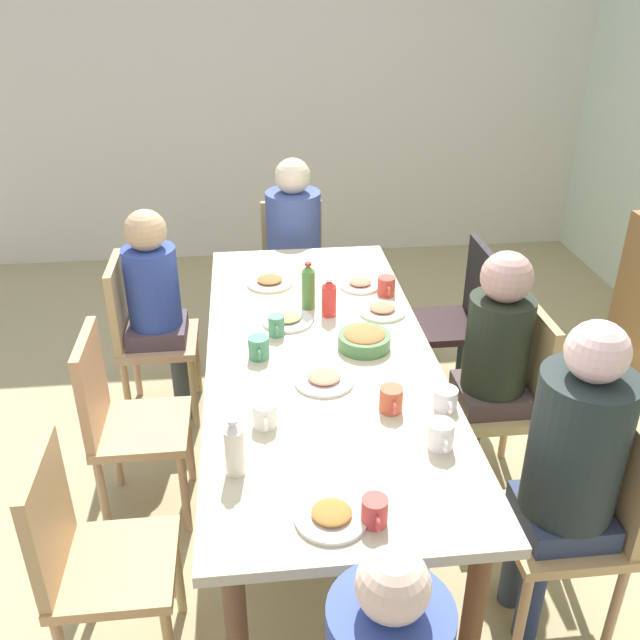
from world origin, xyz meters
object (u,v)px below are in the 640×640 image
(dining_table, at_px, (320,367))
(cup_4, at_px, (259,348))
(cup_5, at_px, (391,400))
(chair_7, at_px, (459,314))
(plate_1, at_px, (287,319))
(chair_2, at_px, (293,265))
(chair_5, at_px, (142,330))
(cup_3, at_px, (265,415))
(plate_4, at_px, (332,516))
(plate_2, at_px, (360,284))
(cup_6, at_px, (441,435))
(chair_6, at_px, (508,391))
(chair_0, at_px, (584,512))
(plate_3, at_px, (324,379))
(cup_2, at_px, (446,399))
(cup_0, at_px, (386,286))
(cup_7, at_px, (276,326))
(bottle_0, at_px, (308,287))
(bottle_1, at_px, (234,448))
(cup_1, at_px, (375,512))
(person_6, at_px, (494,354))
(person_5, at_px, (156,298))
(person_2, at_px, (294,237))
(plate_5, at_px, (382,310))
(bowl_0, at_px, (364,339))
(chair_1, at_px, (121,416))
(plate_0, at_px, (270,282))
(bottle_2, at_px, (329,298))
(chair_4, at_px, (88,553))
(person_0, at_px, (572,458))

(dining_table, bearing_deg, cup_4, -85.54)
(cup_5, bearing_deg, chair_7, 152.22)
(plate_1, xyz_separation_m, cup_5, (0.73, 0.33, 0.03))
(chair_2, distance_m, chair_5, 1.14)
(plate_1, distance_m, cup_5, 0.80)
(cup_3, xyz_separation_m, cup_5, (-0.04, 0.46, 0.00))
(plate_1, bearing_deg, plate_4, 2.03)
(plate_2, height_order, cup_6, cup_6)
(chair_6, bearing_deg, chair_0, 0.00)
(plate_2, bearing_deg, cup_3, -25.17)
(plate_3, bearing_deg, cup_2, 62.71)
(cup_2, bearing_deg, chair_6, 135.97)
(chair_6, relative_size, cup_0, 7.42)
(plate_1, height_order, cup_7, cup_7)
(bottle_0, bearing_deg, bottle_1, -16.73)
(plate_3, distance_m, cup_1, 0.77)
(plate_3, bearing_deg, bottle_1, -34.71)
(person_6, height_order, plate_3, person_6)
(chair_6, distance_m, cup_1, 1.32)
(person_5, bearing_deg, cup_5, 38.52)
(person_5, bearing_deg, person_2, 131.61)
(plate_2, xyz_separation_m, cup_6, (1.29, 0.06, 0.04))
(chair_0, xyz_separation_m, plate_3, (-0.53, -0.86, 0.28))
(chair_0, distance_m, cup_6, 0.61)
(plate_5, relative_size, cup_7, 2.04)
(chair_6, height_order, plate_5, chair_6)
(chair_7, distance_m, bowl_0, 1.05)
(chair_0, height_order, plate_2, chair_0)
(person_2, bearing_deg, chair_6, 30.57)
(chair_1, distance_m, person_6, 1.63)
(plate_0, bearing_deg, chair_2, 167.94)
(plate_2, distance_m, bottle_2, 0.36)
(plate_1, height_order, cup_0, cup_0)
(cup_1, distance_m, cup_5, 0.58)
(cup_1, bearing_deg, cup_5, 163.73)
(person_6, relative_size, cup_7, 11.14)
(person_6, height_order, bottle_2, person_6)
(bottle_1, bearing_deg, cup_6, 94.55)
(chair_6, distance_m, plate_4, 1.37)
(chair_2, bearing_deg, person_5, -44.84)
(chair_1, bearing_deg, chair_5, 180.00)
(chair_5, distance_m, bottle_1, 1.62)
(bottle_1, distance_m, bottle_2, 1.14)
(chair_0, distance_m, chair_4, 1.70)
(plate_0, bearing_deg, cup_0, 71.54)
(person_2, distance_m, plate_2, 0.87)
(chair_0, relative_size, chair_2, 1.00)
(person_0, distance_m, person_5, 2.16)
(cup_4, distance_m, bottle_1, 0.72)
(chair_1, xyz_separation_m, plate_4, (0.97, 0.78, 0.28))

